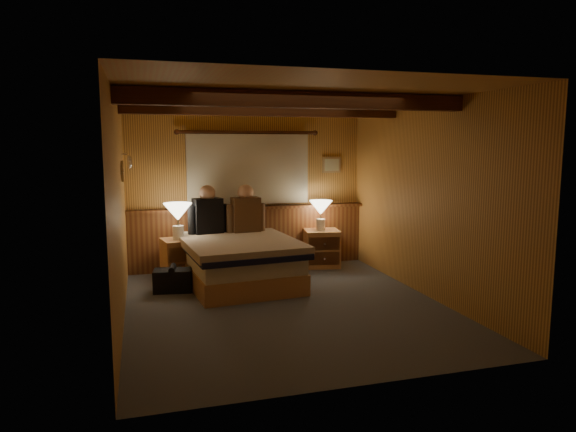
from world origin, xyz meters
name	(u,v)px	position (x,y,z in m)	size (l,w,h in m)	color
floor	(285,306)	(0.00, 0.00, 0.00)	(4.20, 4.20, 0.00)	#4E535D
ceiling	(285,96)	(0.00, 0.00, 2.40)	(4.20, 4.20, 0.00)	#B98C45
wall_back	(248,189)	(0.00, 2.10, 1.20)	(3.60, 3.60, 0.00)	gold
wall_left	(119,209)	(-1.80, 0.00, 1.20)	(4.20, 4.20, 0.00)	gold
wall_right	(425,199)	(1.80, 0.00, 1.20)	(4.20, 4.20, 0.00)	gold
wall_front	(361,235)	(0.00, -2.10, 1.20)	(3.60, 3.60, 0.00)	gold
wainscot	(249,236)	(0.00, 2.04, 0.49)	(3.60, 0.23, 0.94)	brown
curtain_window	(249,168)	(0.00, 2.03, 1.52)	(2.18, 0.09, 1.11)	#492612
ceiling_beams	(282,105)	(0.00, 0.15, 2.31)	(3.60, 1.65, 0.16)	#492612
coat_rail	(128,160)	(-1.72, 1.58, 1.67)	(0.05, 0.55, 0.24)	silver
framed_print	(332,165)	(1.35, 2.08, 1.55)	(0.30, 0.04, 0.25)	#A88554
bed	(239,261)	(-0.34, 1.08, 0.32)	(1.58, 1.94, 0.62)	tan
nightstand_left	(182,259)	(-1.06, 1.57, 0.28)	(0.60, 0.56, 0.57)	tan
nightstand_right	(322,248)	(1.07, 1.74, 0.28)	(0.59, 0.54, 0.57)	tan
lamp_left	(178,214)	(-1.10, 1.53, 0.93)	(0.39, 0.39, 0.51)	white
lamp_right	(321,209)	(1.05, 1.73, 0.89)	(0.35, 0.35, 0.46)	white
person_left	(208,213)	(-0.68, 1.66, 0.90)	(0.58, 0.30, 0.71)	black
person_right	(246,212)	(-0.13, 1.65, 0.90)	(0.58, 0.26, 0.71)	#533721
duffel_bag	(173,280)	(-1.23, 0.97, 0.15)	(0.51, 0.35, 0.34)	black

